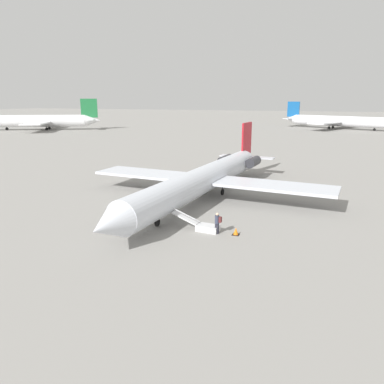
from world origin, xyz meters
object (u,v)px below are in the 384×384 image
(airplane_far_left, at_px, (339,121))
(airplane_main, at_px, (206,178))
(airplane_taxiing_distant, at_px, (40,121))
(passenger, at_px, (217,222))
(boarding_stairs, at_px, (203,226))

(airplane_far_left, bearing_deg, airplane_main, -74.51)
(airplane_taxiing_distant, height_order, airplane_far_left, airplane_taxiing_distant)
(airplane_taxiing_distant, distance_m, airplane_far_left, 103.41)
(airplane_taxiing_distant, xyz_separation_m, passenger, (75.68, 85.77, -2.11))
(passenger, bearing_deg, boarding_stairs, -9.90)
(passenger, bearing_deg, airplane_far_left, -90.06)
(airplane_main, bearing_deg, airplane_far_left, 177.11)
(airplane_far_left, relative_size, passenger, 23.68)
(airplane_far_left, distance_m, boarding_stairs, 116.26)
(airplane_main, bearing_deg, airplane_taxiing_distant, -124.21)
(airplane_main, relative_size, boarding_stairs, 8.71)
(airplane_main, xyz_separation_m, airplane_taxiing_distant, (-65.36, -81.33, 0.95))
(airplane_main, xyz_separation_m, boarding_stairs, (9.98, 3.13, -1.78))
(airplane_main, height_order, airplane_taxiing_distant, airplane_taxiing_distant)
(airplane_taxiing_distant, xyz_separation_m, boarding_stairs, (75.34, 84.46, -2.73))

